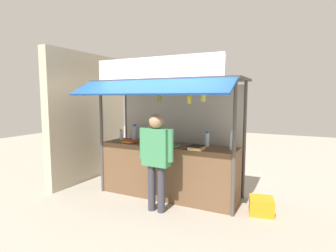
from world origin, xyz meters
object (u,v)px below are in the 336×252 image
Objects in this scene: water_bottle_far_right at (232,141)px; water_bottle_right at (135,132)px; banana_bunch_rightmost at (189,99)px; water_bottle_center at (162,137)px; plastic_crate at (261,206)px; magazine_stack_front_left at (130,142)px; banana_bunch_leftmost at (203,97)px; magazine_stack_back_left at (173,146)px; water_bottle_far_left at (121,135)px; banana_bunch_inner_right at (160,97)px; water_bottle_left at (207,140)px; magazine_stack_mid_right at (196,147)px; vendor_person at (156,154)px.

water_bottle_right is at bearing 173.84° from water_bottle_far_right.
water_bottle_far_right is at bearing 37.06° from banana_bunch_rightmost.
plastic_crate is (1.90, -0.15, -0.99)m from water_bottle_center.
water_bottle_far_right is at bearing 173.59° from plastic_crate.
water_bottle_far_right reaches higher than plastic_crate.
banana_bunch_leftmost reaches higher than magazine_stack_front_left.
water_bottle_far_right is 1.96m from magazine_stack_front_left.
banana_bunch_leftmost reaches higher than magazine_stack_back_left.
banana_bunch_rightmost reaches higher than water_bottle_far_left.
water_bottle_far_right is 1.14× the size of magazine_stack_front_left.
magazine_stack_back_left is 0.97m from banana_bunch_rightmost.
banana_bunch_rightmost is at bearing -142.94° from water_bottle_far_right.
banana_bunch_inner_right is at bearing -179.94° from banana_bunch_leftmost.
water_bottle_left is at bearing 9.63° from magazine_stack_front_left.
water_bottle_left is at bearing 170.94° from plastic_crate.
water_bottle_center reaches higher than water_bottle_far_left.
plastic_crate is (2.46, 0.10, -0.88)m from magazine_stack_front_left.
banana_bunch_inner_right reaches higher than water_bottle_right.
banana_bunch_inner_right is at bearing -22.53° from water_bottle_far_left.
plastic_crate is (1.06, 0.15, -0.90)m from magazine_stack_mid_right.
water_bottle_center is at bearing 175.36° from plastic_crate.
water_bottle_right is (-2.09, 0.23, -0.00)m from water_bottle_far_right.
water_bottle_left is 0.74× the size of plastic_crate.
banana_bunch_inner_right reaches higher than vendor_person.
banana_bunch_inner_right reaches higher than magazine_stack_back_left.
banana_bunch_rightmost and banana_bunch_inner_right have the same top height.
water_bottle_right is 1.04× the size of magazine_stack_mid_right.
magazine_stack_front_left is (0.14, -0.38, -0.13)m from water_bottle_right.
water_bottle_left is 1.07× the size of water_bottle_center.
water_bottle_far_right is at bearing 51.27° from banana_bunch_leftmost.
magazine_stack_mid_right is (1.54, -0.44, -0.12)m from water_bottle_right.
water_bottle_center is at bearing -10.39° from water_bottle_right.
banana_bunch_leftmost is at bearing -155.82° from plastic_crate.
water_bottle_right is 1.24× the size of banana_bunch_inner_right.
water_bottle_right is 1.16× the size of magazine_stack_back_left.
vendor_person is at bearing -159.03° from banana_bunch_leftmost.
magazine_stack_front_left is (-0.94, 0.02, -0.00)m from magazine_stack_back_left.
water_bottle_far_right is at bearing 4.49° from magazine_stack_front_left.
banana_bunch_inner_right is at bearing -166.55° from plastic_crate.
water_bottle_center is 0.98m from banana_bunch_inner_right.
banana_bunch_leftmost reaches higher than water_bottle_center.
magazine_stack_mid_right is 1.40m from plastic_crate.
water_bottle_far_right is 1.17× the size of magazine_stack_back_left.
water_bottle_left is 1.40m from plastic_crate.
magazine_stack_back_left reaches higher than magazine_stack_front_left.
water_bottle_center is 0.48m from magazine_stack_back_left.
magazine_stack_front_left is 0.17× the size of vendor_person.
vendor_person reaches higher than water_bottle_far_left.
water_bottle_far_left is at bearing -175.98° from water_bottle_center.
magazine_stack_mid_right is 1.10× the size of magazine_stack_front_left.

